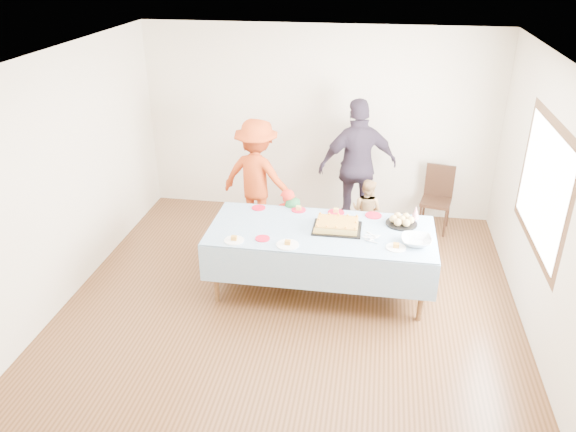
# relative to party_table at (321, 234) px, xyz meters

# --- Properties ---
(ground) EXTENTS (5.00, 5.00, 0.00)m
(ground) POSITION_rel_party_table_xyz_m (-0.29, -0.31, -0.72)
(ground) COLOR #492C15
(ground) RESTS_ON ground
(room_walls) EXTENTS (5.04, 5.04, 2.72)m
(room_walls) POSITION_rel_party_table_xyz_m (-0.24, -0.30, 1.05)
(room_walls) COLOR beige
(room_walls) RESTS_ON ground
(party_table) EXTENTS (2.50, 1.10, 0.78)m
(party_table) POSITION_rel_party_table_xyz_m (0.00, 0.00, 0.00)
(party_table) COLOR #54371C
(party_table) RESTS_ON ground
(birthday_cake) EXTENTS (0.54, 0.41, 0.10)m
(birthday_cake) POSITION_rel_party_table_xyz_m (0.17, 0.04, 0.10)
(birthday_cake) COLOR black
(birthday_cake) RESTS_ON party_table
(rolls_tray) EXTENTS (0.36, 0.36, 0.11)m
(rolls_tray) POSITION_rel_party_table_xyz_m (0.88, 0.28, 0.10)
(rolls_tray) COLOR black
(rolls_tray) RESTS_ON party_table
(punch_bowl) EXTENTS (0.32, 0.32, 0.08)m
(punch_bowl) POSITION_rel_party_table_xyz_m (1.03, -0.17, 0.09)
(punch_bowl) COLOR silver
(punch_bowl) RESTS_ON party_table
(party_hat) EXTENTS (0.09, 0.09, 0.16)m
(party_hat) POSITION_rel_party_table_xyz_m (1.04, 0.46, 0.13)
(party_hat) COLOR silver
(party_hat) RESTS_ON party_table
(fork_pile) EXTENTS (0.24, 0.18, 0.07)m
(fork_pile) POSITION_rel_party_table_xyz_m (0.54, -0.15, 0.09)
(fork_pile) COLOR white
(fork_pile) RESTS_ON party_table
(plate_red_far_a) EXTENTS (0.17, 0.17, 0.01)m
(plate_red_far_a) POSITION_rel_party_table_xyz_m (-0.81, 0.44, 0.06)
(plate_red_far_a) COLOR red
(plate_red_far_a) RESTS_ON party_table
(plate_red_far_b) EXTENTS (0.17, 0.17, 0.01)m
(plate_red_far_b) POSITION_rel_party_table_xyz_m (-0.32, 0.45, 0.06)
(plate_red_far_b) COLOR red
(plate_red_far_b) RESTS_ON party_table
(plate_red_far_c) EXTENTS (0.20, 0.20, 0.01)m
(plate_red_far_c) POSITION_rel_party_table_xyz_m (0.12, 0.46, 0.06)
(plate_red_far_c) COLOR red
(plate_red_far_c) RESTS_ON party_table
(plate_red_far_d) EXTENTS (0.19, 0.19, 0.01)m
(plate_red_far_d) POSITION_rel_party_table_xyz_m (0.56, 0.45, 0.06)
(plate_red_far_d) COLOR red
(plate_red_far_d) RESTS_ON party_table
(plate_red_near) EXTENTS (0.16, 0.16, 0.01)m
(plate_red_near) POSITION_rel_party_table_xyz_m (-0.60, -0.32, 0.06)
(plate_red_near) COLOR red
(plate_red_near) RESTS_ON party_table
(plate_white_left) EXTENTS (0.22, 0.22, 0.01)m
(plate_white_left) POSITION_rel_party_table_xyz_m (-0.90, -0.41, 0.06)
(plate_white_left) COLOR white
(plate_white_left) RESTS_ON party_table
(plate_white_mid) EXTENTS (0.24, 0.24, 0.01)m
(plate_white_mid) POSITION_rel_party_table_xyz_m (-0.31, -0.41, 0.06)
(plate_white_mid) COLOR white
(plate_white_mid) RESTS_ON party_table
(plate_white_right) EXTENTS (0.21, 0.21, 0.01)m
(plate_white_right) POSITION_rel_party_table_xyz_m (0.82, -0.29, 0.06)
(plate_white_right) COLOR white
(plate_white_right) RESTS_ON party_table
(dining_chair) EXTENTS (0.47, 0.47, 0.91)m
(dining_chair) POSITION_rel_party_table_xyz_m (1.43, 1.84, -0.22)
(dining_chair) COLOR black
(dining_chair) RESTS_ON ground
(toddler_left) EXTENTS (0.41, 0.35, 0.96)m
(toddler_left) POSITION_rel_party_table_xyz_m (-0.50, 0.65, -0.25)
(toddler_left) COLOR red
(toddler_left) RESTS_ON ground
(toddler_mid) EXTENTS (0.43, 0.29, 0.87)m
(toddler_mid) POSITION_rel_party_table_xyz_m (-0.41, 0.59, -0.29)
(toddler_mid) COLOR #216533
(toddler_mid) RESTS_ON ground
(toddler_right) EXTENTS (0.52, 0.47, 0.88)m
(toddler_right) POSITION_rel_party_table_xyz_m (0.47, 1.31, -0.28)
(toddler_right) COLOR tan
(toddler_right) RESTS_ON ground
(adult_left) EXTENTS (1.15, 0.83, 1.60)m
(adult_left) POSITION_rel_party_table_xyz_m (-1.02, 1.35, 0.08)
(adult_left) COLOR #C44318
(adult_left) RESTS_ON ground
(adult_right) EXTENTS (1.17, 0.79, 1.85)m
(adult_right) POSITION_rel_party_table_xyz_m (0.31, 1.67, 0.20)
(adult_right) COLOR #362A3B
(adult_right) RESTS_ON ground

